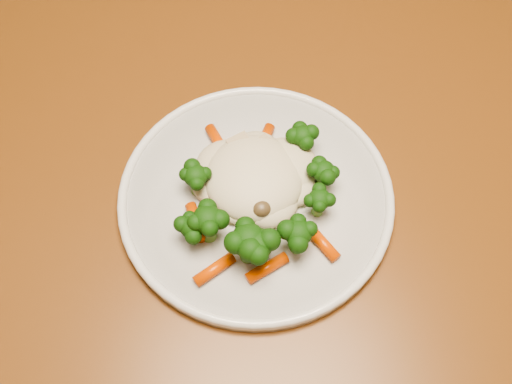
% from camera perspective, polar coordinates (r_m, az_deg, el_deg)
% --- Properties ---
extents(dining_table, '(1.26, 0.96, 0.75)m').
position_cam_1_polar(dining_table, '(0.82, -0.27, -0.20)').
color(dining_table, brown).
rests_on(dining_table, ground).
extents(plate, '(0.29, 0.29, 0.01)m').
position_cam_1_polar(plate, '(0.69, 0.00, -0.57)').
color(plate, silver).
rests_on(plate, dining_table).
extents(meal, '(0.18, 0.20, 0.05)m').
position_cam_1_polar(meal, '(0.66, -0.07, -0.23)').
color(meal, beige).
rests_on(meal, plate).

